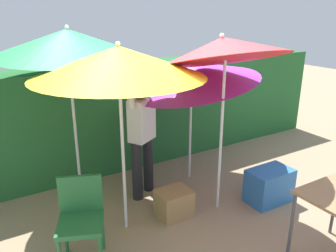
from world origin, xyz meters
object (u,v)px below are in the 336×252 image
(umbrella_orange, at_px, (119,62))
(cooler_box, at_px, (269,186))
(umbrella_rainbow, at_px, (224,49))
(crate_cardboard, at_px, (174,203))
(chair_plastic, at_px, (81,216))
(umbrella_navy, at_px, (192,73))
(umbrella_yellow, at_px, (68,43))
(person_vendor, at_px, (142,132))

(umbrella_orange, height_order, cooler_box, umbrella_orange)
(umbrella_rainbow, bearing_deg, crate_cardboard, 168.26)
(chair_plastic, relative_size, cooler_box, 1.49)
(cooler_box, relative_size, crate_cardboard, 1.46)
(umbrella_navy, relative_size, crate_cardboard, 4.82)
(chair_plastic, bearing_deg, umbrella_yellow, 74.03)
(person_vendor, relative_size, crate_cardboard, 4.57)
(umbrella_rainbow, distance_m, chair_plastic, 2.35)
(umbrella_orange, distance_m, chair_plastic, 1.59)
(cooler_box, bearing_deg, crate_cardboard, 164.18)
(umbrella_orange, xyz_separation_m, cooler_box, (1.89, -0.45, -1.73))
(umbrella_yellow, height_order, cooler_box, umbrella_yellow)
(cooler_box, bearing_deg, umbrella_orange, 166.52)
(umbrella_rainbow, distance_m, umbrella_yellow, 1.86)
(umbrella_yellow, xyz_separation_m, umbrella_navy, (1.61, -0.33, -0.47))
(umbrella_rainbow, distance_m, umbrella_navy, 0.98)
(umbrella_orange, distance_m, umbrella_navy, 1.55)
(umbrella_orange, relative_size, umbrella_navy, 1.09)
(chair_plastic, height_order, cooler_box, chair_plastic)
(umbrella_rainbow, xyz_separation_m, crate_cardboard, (-0.57, 0.12, -1.87))
(umbrella_navy, bearing_deg, chair_plastic, -154.99)
(umbrella_orange, distance_m, umbrella_yellow, 1.02)
(umbrella_rainbow, relative_size, cooler_box, 3.96)
(umbrella_navy, relative_size, person_vendor, 1.05)
(umbrella_orange, bearing_deg, person_vendor, 47.93)
(umbrella_yellow, bearing_deg, cooler_box, -33.99)
(umbrella_navy, xyz_separation_m, crate_cardboard, (-0.76, -0.74, -1.45))
(cooler_box, bearing_deg, umbrella_navy, 115.23)
(umbrella_rainbow, xyz_separation_m, chair_plastic, (-1.78, -0.06, -1.53))
(umbrella_rainbow, height_order, umbrella_yellow, umbrella_rainbow)
(umbrella_yellow, relative_size, cooler_box, 3.84)
(umbrella_yellow, distance_m, chair_plastic, 2.04)
(chair_plastic, bearing_deg, crate_cardboard, 8.20)
(umbrella_rainbow, relative_size, chair_plastic, 2.66)
(cooler_box, bearing_deg, umbrella_rainbow, 161.01)
(umbrella_yellow, relative_size, person_vendor, 1.22)
(umbrella_orange, xyz_separation_m, chair_plastic, (-0.59, -0.27, -1.45))
(umbrella_navy, height_order, crate_cardboard, umbrella_navy)
(umbrella_navy, bearing_deg, cooler_box, -64.77)
(chair_plastic, bearing_deg, cooler_box, -4.32)
(umbrella_rainbow, relative_size, umbrella_navy, 1.20)
(umbrella_orange, relative_size, chair_plastic, 2.44)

